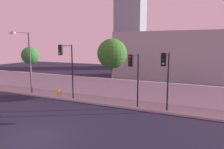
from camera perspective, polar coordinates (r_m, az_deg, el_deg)
name	(u,v)px	position (r m, az deg, el deg)	size (l,w,h in m)	color
ground_plane	(36,137)	(13.06, -20.11, -15.80)	(80.00, 80.00, 0.00)	black
sidewalk	(102,101)	(19.34, -2.77, -7.12)	(36.00, 2.40, 0.15)	#A2A2A2
perimeter_wall	(108,88)	(20.24, -1.12, -3.58)	(36.00, 0.18, 1.80)	silver
traffic_light_left	(134,69)	(16.18, 6.04, 1.49)	(0.45, 1.46, 4.31)	black
traffic_light_center	(66,60)	(19.01, -12.39, 3.88)	(0.42, 1.68, 5.03)	black
traffic_light_right	(166,69)	(15.37, 14.47, 1.43)	(0.35, 1.86, 4.48)	black
street_lamp_curbside	(28,57)	(23.04, -22.09, 4.42)	(0.62, 2.01, 6.27)	#4C4C51
fire_hydrant	(58,92)	(21.21, -14.51, -4.64)	(0.44, 0.26, 0.77)	gold
roadside_tree_leftmost	(30,56)	(27.00, -21.45, 4.80)	(2.08, 2.08, 4.90)	brown
roadside_tree_midleft	(112,54)	(20.65, 0.04, 5.70)	(2.95, 2.95, 5.77)	brown
low_building_distant	(167,56)	(32.37, 14.73, 5.01)	(15.23, 6.00, 7.01)	#A7A7A7
tower_on_skyline	(131,6)	(47.25, 5.09, 18.26)	(5.86, 5.00, 26.80)	gray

